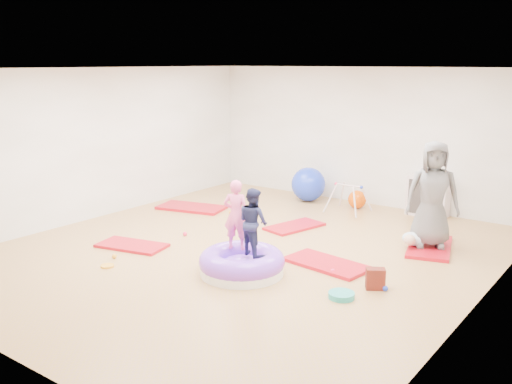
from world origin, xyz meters
The scene contains 19 objects.
room centered at (0.00, 0.00, 1.40)m, with size 7.01×8.01×2.81m.
gym_mat_front_left centered at (-1.59, -0.89, 0.02)m, with size 1.10×0.55×0.05m, color red.
gym_mat_mid_left centered at (-2.48, 1.47, 0.03)m, with size 1.33×0.66×0.06m, color red.
gym_mat_center_back centered at (-0.08, 1.57, 0.02)m, with size 1.08×0.54×0.04m, color red.
gym_mat_right centered at (1.35, 0.21, 0.03)m, with size 1.23×0.61×0.05m, color red.
gym_mat_rear_right centered at (2.28, 1.87, 0.03)m, with size 1.28×0.64×0.05m, color red.
inflatable_cushion centered at (0.56, -0.79, 0.15)m, with size 1.20×1.20×0.38m.
child_pink centered at (0.36, -0.66, 0.85)m, with size 0.37×0.24×1.00m, color pink.
child_navy centered at (0.71, -0.73, 0.82)m, with size 0.46×0.36×0.94m, color #1E2147.
adult_caregiver centered at (2.27, 1.85, 0.89)m, with size 0.82×0.53×1.67m, color #585959.
infant centered at (2.08, 1.66, 0.17)m, with size 0.38×0.39×0.22m.
ball_pit_balls centered at (-0.16, 0.03, 0.04)m, with size 4.06×3.08×0.07m.
exercise_ball_blue centered at (-0.94, 3.44, 0.36)m, with size 0.72×0.72×0.72m, color blue.
exercise_ball_orange centered at (0.19, 3.49, 0.18)m, with size 0.37×0.37×0.37m, color #E45102.
infant_play_gym centered at (0.20, 3.06, 0.38)m, with size 0.74×0.70×0.57m.
cube_shelf centered at (1.53, 3.79, 0.38)m, with size 0.77×0.38×0.77m.
balance_disc centered at (2.08, -0.71, 0.04)m, with size 0.33×0.33×0.07m, color teal.
backpack centered at (2.29, -0.19, 0.14)m, with size 0.24×0.15×0.28m, color #A02312.
yellow_toy centered at (-1.18, -1.73, 0.01)m, with size 0.19×0.19×0.03m, color orange.
Camera 1 is at (5.18, -6.72, 2.90)m, focal length 40.00 mm.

